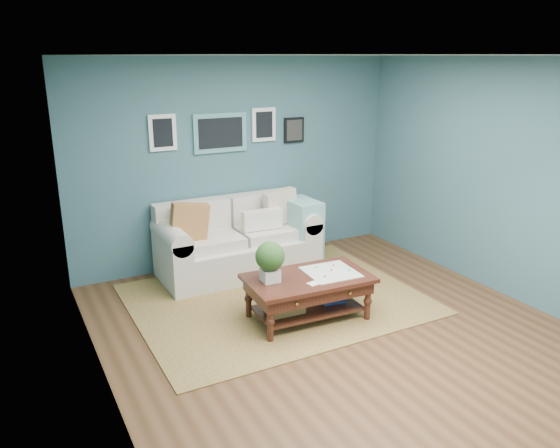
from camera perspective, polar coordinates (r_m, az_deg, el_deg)
room_shell at (r=5.19m, az=6.55°, el=2.15°), size 5.00×5.02×2.70m
area_rug at (r=6.36m, az=-0.42°, el=-7.82°), size 3.18×2.54×0.01m
loveseat at (r=7.03m, az=-3.87°, el=-1.66°), size 2.04×0.93×1.05m
coffee_table at (r=5.75m, az=2.29°, el=-6.34°), size 1.34×0.83×0.91m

